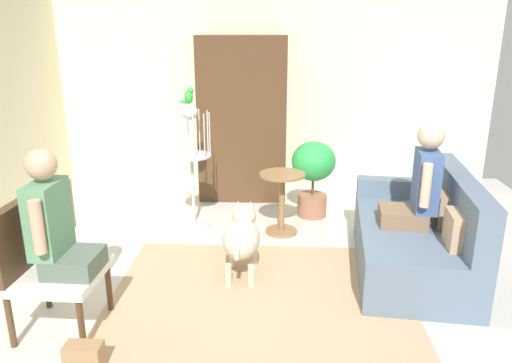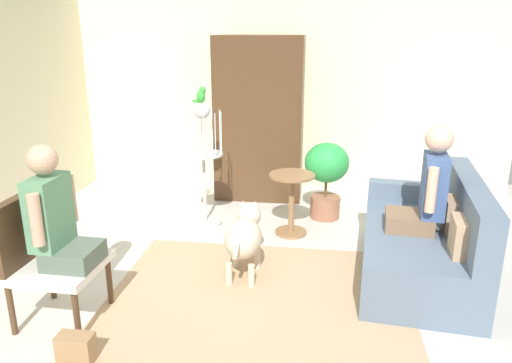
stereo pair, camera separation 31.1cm
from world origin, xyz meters
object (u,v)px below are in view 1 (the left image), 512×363
object	(u,v)px
person_on_armchair	(55,223)
potted_plant	(313,170)
parrot	(189,96)
couch	(419,237)
dog	(242,236)
person_on_couch	(420,184)
round_end_table	(282,198)
bird_cage_stand	(192,163)
armoire_cabinet	(243,119)
armchair	(39,258)
handbag	(84,358)

from	to	relation	value
person_on_armchair	potted_plant	size ratio (longest dim) A/B	1.00
person_on_armchair	parrot	xyz separation A→B (m)	(0.58, 1.95, 0.60)
person_on_armchair	couch	bearing A→B (deg)	20.60
couch	dog	bearing A→B (deg)	-173.86
person_on_couch	round_end_table	bearing A→B (deg)	146.03
round_end_table	dog	world-z (taller)	round_end_table
dog	potted_plant	size ratio (longest dim) A/B	0.94
person_on_couch	dog	distance (m)	1.58
person_on_armchair	bird_cage_stand	world-z (taller)	bird_cage_stand
person_on_armchair	armoire_cabinet	bearing A→B (deg)	70.52
person_on_couch	dog	size ratio (longest dim) A/B	1.10
round_end_table	dog	size ratio (longest dim) A/B	0.80
person_on_couch	bird_cage_stand	xyz separation A→B (m)	(-2.12, 0.93, -0.10)
armchair	potted_plant	size ratio (longest dim) A/B	1.08
dog	bird_cage_stand	world-z (taller)	bird_cage_stand
bird_cage_stand	armoire_cabinet	xyz separation A→B (m)	(0.47, 1.04, 0.29)
parrot	armoire_cabinet	world-z (taller)	armoire_cabinet
couch	bird_cage_stand	xyz separation A→B (m)	(-2.16, 0.91, 0.40)
potted_plant	handbag	size ratio (longest dim) A/B	3.76
person_on_couch	potted_plant	bearing A→B (deg)	121.93
armchair	person_on_couch	size ratio (longest dim) A/B	1.04
dog	round_end_table	bearing A→B (deg)	69.57
armchair	parrot	size ratio (longest dim) A/B	5.54
armchair	parrot	bearing A→B (deg)	69.35
person_on_armchair	armchair	bearing A→B (deg)	178.08
round_end_table	parrot	world-z (taller)	parrot
armchair	armoire_cabinet	size ratio (longest dim) A/B	0.47
person_on_armchair	dog	world-z (taller)	person_on_armchair
couch	armoire_cabinet	distance (m)	2.68
person_on_armchair	potted_plant	xyz separation A→B (m)	(1.90, 2.31, -0.27)
bird_cage_stand	potted_plant	world-z (taller)	bird_cage_stand
person_on_armchair	person_on_couch	bearing A→B (deg)	20.58
armchair	person_on_armchair	bearing A→B (deg)	-1.92
parrot	handbag	size ratio (longest dim) A/B	0.73
round_end_table	bird_cage_stand	size ratio (longest dim) A/B	0.49
bird_cage_stand	parrot	bearing A→B (deg)	-180.00
round_end_table	bird_cage_stand	xyz separation A→B (m)	(-0.96, 0.15, 0.32)
round_end_table	armoire_cabinet	size ratio (longest dim) A/B	0.33
parrot	potted_plant	xyz separation A→B (m)	(1.31, 0.37, -0.87)
handbag	armchair	bearing A→B (deg)	133.87
dog	parrot	size ratio (longest dim) A/B	4.83
couch	dog	size ratio (longest dim) A/B	2.12
person_on_armchair	dog	bearing A→B (deg)	35.91
couch	person_on_armchair	world-z (taller)	person_on_armchair
person_on_armchair	potted_plant	bearing A→B (deg)	50.66
person_on_couch	armoire_cabinet	world-z (taller)	armoire_cabinet
person_on_couch	handbag	bearing A→B (deg)	-148.20
person_on_armchair	round_end_table	xyz separation A→B (m)	(1.55, 1.80, -0.42)
couch	bird_cage_stand	bearing A→B (deg)	157.12
person_on_armchair	armoire_cabinet	distance (m)	3.17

